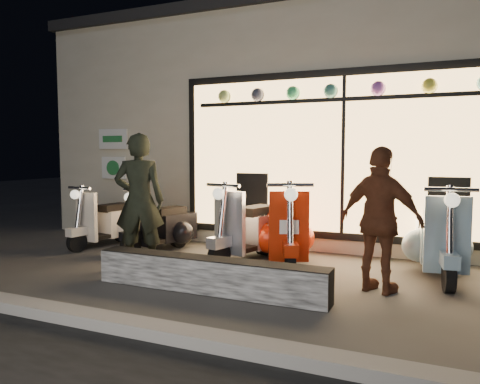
% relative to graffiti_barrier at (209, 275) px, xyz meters
% --- Properties ---
extents(ground, '(40.00, 40.00, 0.00)m').
position_rel_graffiti_barrier_xyz_m(ground, '(0.19, 0.65, -0.20)').
color(ground, '#383533').
rests_on(ground, ground).
extents(kerb, '(40.00, 0.25, 0.12)m').
position_rel_graffiti_barrier_xyz_m(kerb, '(0.19, -1.35, -0.14)').
color(kerb, slate).
rests_on(kerb, ground).
extents(shop_building, '(10.20, 6.23, 4.20)m').
position_rel_graffiti_barrier_xyz_m(shop_building, '(0.19, 5.63, 1.90)').
color(shop_building, beige).
rests_on(shop_building, ground).
extents(graffiti_barrier, '(2.82, 0.28, 0.40)m').
position_rel_graffiti_barrier_xyz_m(graffiti_barrier, '(0.00, 0.00, 0.00)').
color(graffiti_barrier, black).
rests_on(graffiti_barrier, ground).
extents(scooter_silver, '(0.76, 1.57, 1.12)m').
position_rel_graffiti_barrier_xyz_m(scooter_silver, '(-0.17, 1.81, 0.25)').
color(scooter_silver, black).
rests_on(scooter_silver, ground).
extents(scooter_red, '(0.94, 1.60, 1.16)m').
position_rel_graffiti_barrier_xyz_m(scooter_red, '(0.35, 1.69, 0.27)').
color(scooter_red, black).
rests_on(scooter_red, ground).
extents(scooter_black, '(0.73, 1.38, 0.99)m').
position_rel_graffiti_barrier_xyz_m(scooter_black, '(-1.72, 1.82, 0.20)').
color(scooter_black, black).
rests_on(scooter_black, ground).
extents(scooter_cream, '(0.59, 1.41, 1.00)m').
position_rel_graffiti_barrier_xyz_m(scooter_cream, '(-2.82, 1.78, 0.20)').
color(scooter_cream, black).
rests_on(scooter_cream, ground).
extents(scooter_blue, '(0.67, 1.62, 1.15)m').
position_rel_graffiti_barrier_xyz_m(scooter_blue, '(2.39, 1.91, 0.26)').
color(scooter_blue, black).
rests_on(scooter_blue, ground).
extents(man, '(0.81, 0.70, 1.86)m').
position_rel_graffiti_barrier_xyz_m(man, '(-1.44, 0.68, 0.73)').
color(man, black).
rests_on(man, ground).
extents(woman, '(1.06, 0.70, 1.67)m').
position_rel_graffiti_barrier_xyz_m(woman, '(1.78, 0.79, 0.63)').
color(woman, brown).
rests_on(woman, ground).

